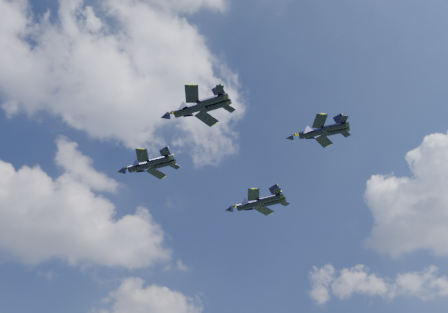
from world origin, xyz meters
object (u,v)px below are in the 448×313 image
(jet_right, at_px, (249,205))
(jet_left, at_px, (188,110))
(jet_lead, at_px, (140,166))
(jet_slot, at_px, (311,133))

(jet_right, bearing_deg, jet_left, -178.02)
(jet_lead, height_order, jet_slot, jet_lead)
(jet_left, height_order, jet_slot, jet_left)
(jet_lead, distance_m, jet_slot, 40.40)
(jet_lead, xyz_separation_m, jet_right, (28.70, 4.18, -2.46))
(jet_right, height_order, jet_slot, jet_right)
(jet_lead, bearing_deg, jet_left, -128.25)
(jet_right, xyz_separation_m, jet_slot, (2.82, -29.32, 0.04))
(jet_lead, xyz_separation_m, jet_left, (5.79, -23.56, -1.95))
(jet_left, relative_size, jet_slot, 1.10)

